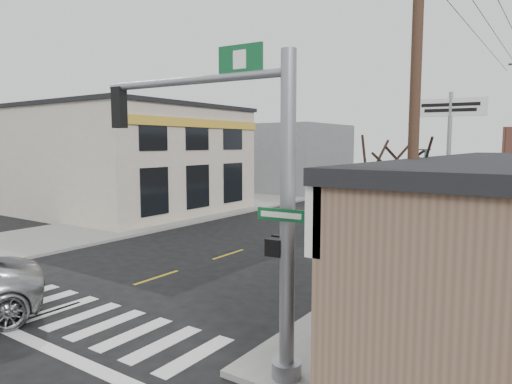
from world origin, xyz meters
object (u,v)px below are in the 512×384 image
Objects in this scene: traffic_signal_pole at (254,180)px; lamp_post at (412,181)px; utility_pole_near at (414,140)px; fire_hydrant at (396,294)px; bare_tree at (397,151)px; dance_center_sign at (450,128)px; guide_sign at (429,229)px.

traffic_signal_pole reaches higher than lamp_post.
utility_pole_near reaches higher than traffic_signal_pole.
fire_hydrant is at bearing 107.54° from utility_pole_near.
lamp_post is 7.08m from utility_pole_near.
bare_tree is 0.61× the size of utility_pole_near.
dance_center_sign reaches higher than traffic_signal_pole.
dance_center_sign is (-1.23, 11.89, 4.87)m from fire_hydrant.
guide_sign is 0.51× the size of bare_tree.
bare_tree reaches higher than fire_hydrant.
traffic_signal_pole is 4.32m from bare_tree.
bare_tree is at bearing 116.13° from utility_pole_near.
guide_sign is 5.25m from utility_pole_near.
fire_hydrant is 0.07× the size of utility_pole_near.
fire_hydrant is 0.09× the size of dance_center_sign.
lamp_post is 5.82m from bare_tree.
lamp_post is at bearing 101.69° from bare_tree.
dance_center_sign is 14.07m from utility_pole_near.
dance_center_sign is at bearing 86.08° from traffic_signal_pole.
fire_hydrant is (-0.22, -2.43, -1.43)m from guide_sign.
lamp_post is (-1.19, 2.24, 1.29)m from guide_sign.
dance_center_sign is 1.29× the size of bare_tree.
guide_sign is (1.50, 7.37, -1.95)m from traffic_signal_pole.
lamp_post reaches higher than guide_sign.
lamp_post is at bearing 84.40° from traffic_signal_pole.
utility_pole_near is at bearing -72.87° from lamp_post.
utility_pole_near is (2.16, 2.93, 0.78)m from traffic_signal_pole.
fire_hydrant is (1.28, 4.94, -3.39)m from traffic_signal_pole.
traffic_signal_pole reaches higher than guide_sign.
traffic_signal_pole is at bearing -77.46° from guide_sign.
traffic_signal_pole is at bearing -110.00° from bare_tree.
dance_center_sign is 12.91m from bare_tree.
guide_sign is 10.16m from dance_center_sign.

